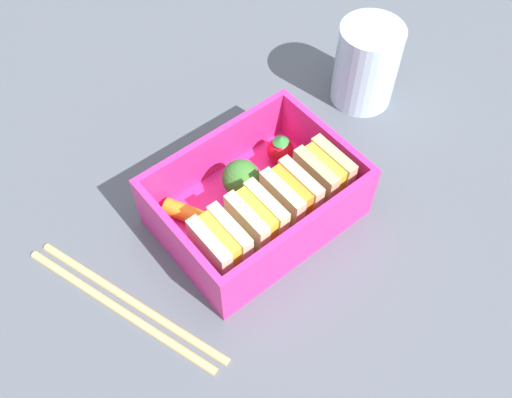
{
  "coord_description": "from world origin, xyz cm",
  "views": [
    {
      "loc": [
        17.44,
        21.38,
        42.56
      ],
      "look_at": [
        0.0,
        0.0,
        2.7
      ],
      "focal_mm": 40.0,
      "sensor_mm": 36.0,
      "label": 1
    }
  ],
  "objects_px": {
    "carrot_stick_far_left": "(194,216)",
    "chopstick_pair": "(126,305)",
    "sandwich_left": "(323,176)",
    "broccoli_floret": "(242,178)",
    "strawberry_far_left": "(280,150)",
    "sandwich_center_left": "(291,199)",
    "sandwich_center_right": "(221,247)",
    "sandwich_center": "(257,222)",
    "drinking_glass": "(366,65)"
  },
  "relations": [
    {
      "from": "sandwich_center_left",
      "to": "broccoli_floret",
      "type": "xyz_separation_m",
      "value": [
        0.02,
        -0.04,
        -0.0
      ]
    },
    {
      "from": "sandwich_center_right",
      "to": "drinking_glass",
      "type": "distance_m",
      "value": 0.24
    },
    {
      "from": "sandwich_center_right",
      "to": "broccoli_floret",
      "type": "relative_size",
      "value": 1.23
    },
    {
      "from": "sandwich_center_left",
      "to": "sandwich_center_right",
      "type": "bearing_deg",
      "value": 0.0
    },
    {
      "from": "sandwich_center_right",
      "to": "strawberry_far_left",
      "type": "bearing_deg",
      "value": -154.05
    },
    {
      "from": "broccoli_floret",
      "to": "carrot_stick_far_left",
      "type": "bearing_deg",
      "value": -3.46
    },
    {
      "from": "chopstick_pair",
      "to": "broccoli_floret",
      "type": "bearing_deg",
      "value": -170.75
    },
    {
      "from": "broccoli_floret",
      "to": "drinking_glass",
      "type": "height_order",
      "value": "drinking_glass"
    },
    {
      "from": "strawberry_far_left",
      "to": "chopstick_pair",
      "type": "height_order",
      "value": "strawberry_far_left"
    },
    {
      "from": "sandwich_left",
      "to": "chopstick_pair",
      "type": "bearing_deg",
      "value": -6.37
    },
    {
      "from": "sandwich_center_right",
      "to": "sandwich_center_left",
      "type": "bearing_deg",
      "value": 180.0
    },
    {
      "from": "carrot_stick_far_left",
      "to": "drinking_glass",
      "type": "height_order",
      "value": "drinking_glass"
    },
    {
      "from": "sandwich_left",
      "to": "drinking_glass",
      "type": "relative_size",
      "value": 0.58
    },
    {
      "from": "sandwich_left",
      "to": "sandwich_center_left",
      "type": "distance_m",
      "value": 0.04
    },
    {
      "from": "broccoli_floret",
      "to": "sandwich_left",
      "type": "bearing_deg",
      "value": 141.04
    },
    {
      "from": "sandwich_center",
      "to": "strawberry_far_left",
      "type": "distance_m",
      "value": 0.09
    },
    {
      "from": "sandwich_center_right",
      "to": "drinking_glass",
      "type": "relative_size",
      "value": 0.58
    },
    {
      "from": "sandwich_center",
      "to": "strawberry_far_left",
      "type": "xyz_separation_m",
      "value": [
        -0.07,
        -0.05,
        -0.01
      ]
    },
    {
      "from": "carrot_stick_far_left",
      "to": "broccoli_floret",
      "type": "bearing_deg",
      "value": 176.54
    },
    {
      "from": "sandwich_center_right",
      "to": "carrot_stick_far_left",
      "type": "xyz_separation_m",
      "value": [
        -0.01,
        -0.05,
        -0.02
      ]
    },
    {
      "from": "sandwich_left",
      "to": "sandwich_center",
      "type": "relative_size",
      "value": 1.0
    },
    {
      "from": "sandwich_center",
      "to": "drinking_glass",
      "type": "height_order",
      "value": "drinking_glass"
    },
    {
      "from": "sandwich_left",
      "to": "broccoli_floret",
      "type": "relative_size",
      "value": 1.23
    },
    {
      "from": "sandwich_center",
      "to": "chopstick_pair",
      "type": "distance_m",
      "value": 0.12
    },
    {
      "from": "sandwich_left",
      "to": "drinking_glass",
      "type": "bearing_deg",
      "value": -150.22
    },
    {
      "from": "strawberry_far_left",
      "to": "drinking_glass",
      "type": "relative_size",
      "value": 0.36
    },
    {
      "from": "carrot_stick_far_left",
      "to": "chopstick_pair",
      "type": "relative_size",
      "value": 0.29
    },
    {
      "from": "broccoli_floret",
      "to": "chopstick_pair",
      "type": "relative_size",
      "value": 0.22
    },
    {
      "from": "strawberry_far_left",
      "to": "drinking_glass",
      "type": "height_order",
      "value": "drinking_glass"
    },
    {
      "from": "sandwich_center_left",
      "to": "drinking_glass",
      "type": "height_order",
      "value": "drinking_glass"
    },
    {
      "from": "sandwich_left",
      "to": "broccoli_floret",
      "type": "height_order",
      "value": "sandwich_left"
    },
    {
      "from": "broccoli_floret",
      "to": "drinking_glass",
      "type": "xyz_separation_m",
      "value": [
        -0.18,
        -0.03,
        0.01
      ]
    },
    {
      "from": "broccoli_floret",
      "to": "drinking_glass",
      "type": "relative_size",
      "value": 0.47
    },
    {
      "from": "sandwich_center_left",
      "to": "sandwich_center_right",
      "type": "relative_size",
      "value": 1.0
    },
    {
      "from": "sandwich_center_left",
      "to": "carrot_stick_far_left",
      "type": "bearing_deg",
      "value": -34.71
    },
    {
      "from": "strawberry_far_left",
      "to": "broccoli_floret",
      "type": "relative_size",
      "value": 0.77
    },
    {
      "from": "sandwich_left",
      "to": "sandwich_center_right",
      "type": "height_order",
      "value": "same"
    },
    {
      "from": "sandwich_left",
      "to": "strawberry_far_left",
      "type": "distance_m",
      "value": 0.05
    },
    {
      "from": "drinking_glass",
      "to": "sandwich_center",
      "type": "bearing_deg",
      "value": 19.77
    },
    {
      "from": "sandwich_center",
      "to": "carrot_stick_far_left",
      "type": "bearing_deg",
      "value": -56.64
    },
    {
      "from": "broccoli_floret",
      "to": "chopstick_pair",
      "type": "height_order",
      "value": "broccoli_floret"
    },
    {
      "from": "sandwich_left",
      "to": "broccoli_floret",
      "type": "distance_m",
      "value": 0.07
    },
    {
      "from": "sandwich_center_right",
      "to": "carrot_stick_far_left",
      "type": "relative_size",
      "value": 0.91
    },
    {
      "from": "chopstick_pair",
      "to": "strawberry_far_left",
      "type": "bearing_deg",
      "value": -170.69
    },
    {
      "from": "chopstick_pair",
      "to": "sandwich_center",
      "type": "bearing_deg",
      "value": 169.73
    },
    {
      "from": "broccoli_floret",
      "to": "carrot_stick_far_left",
      "type": "distance_m",
      "value": 0.05
    },
    {
      "from": "strawberry_far_left",
      "to": "carrot_stick_far_left",
      "type": "xyz_separation_m",
      "value": [
        0.1,
        0.01,
        -0.01
      ]
    },
    {
      "from": "sandwich_center",
      "to": "chopstick_pair",
      "type": "relative_size",
      "value": 0.27
    },
    {
      "from": "strawberry_far_left",
      "to": "chopstick_pair",
      "type": "distance_m",
      "value": 0.19
    },
    {
      "from": "sandwich_center",
      "to": "sandwich_center_left",
      "type": "bearing_deg",
      "value": 180.0
    }
  ]
}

